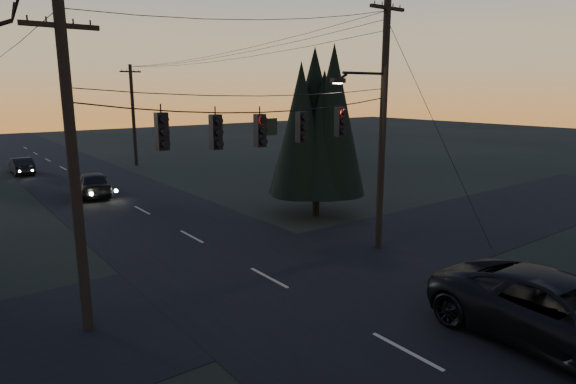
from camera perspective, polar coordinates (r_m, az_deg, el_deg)
main_road at (r=25.40m, az=-15.31°, el=-3.00°), size 8.00×120.00×0.02m
cross_road at (r=16.94m, az=-2.28°, el=-10.15°), size 60.00×7.00×0.02m
utility_pole_right at (r=20.38m, az=10.59°, el=-6.49°), size 5.00×0.30×10.00m
utility_pole_left at (r=14.69m, az=-22.55°, el=-14.76°), size 1.80×0.30×8.50m
utility_pole_far_r at (r=43.84m, az=-17.51°, el=3.05°), size 1.80×0.30×8.50m
span_signal_assembly at (r=15.60m, az=-3.17°, el=7.59°), size 11.50×0.44×1.65m
evergreen_right at (r=24.35m, az=3.44°, el=7.63°), size 3.88×3.88×7.91m
suv_near at (r=14.12m, az=29.69°, el=-12.54°), size 3.19×6.57×1.80m
sedan_oncoming_a at (r=31.80m, az=-22.17°, el=0.91°), size 2.40×4.72×1.54m
sedan_oncoming_b at (r=42.61m, az=-29.05°, el=2.72°), size 1.38×3.89×1.28m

